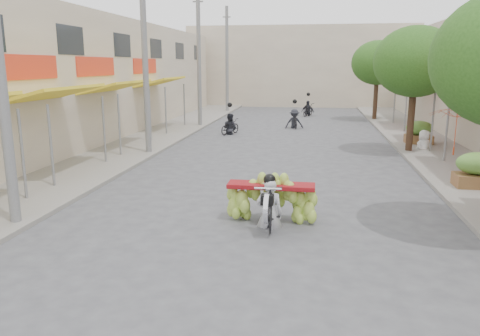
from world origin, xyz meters
The scene contains 18 objects.
ground centered at (0.00, 0.00, 0.00)m, with size 120.00×120.00×0.00m, color #525357.
sidewalk_left centered at (-7.00, 15.00, 0.06)m, with size 4.00×60.00×0.12m, color gray.
sidewalk_right centered at (7.00, 15.00, 0.06)m, with size 4.00×60.00×0.12m, color gray.
shophouse_row_left centered at (-11.98, 13.98, 3.00)m, with size 9.77×40.00×6.00m.
far_building centered at (0.00, 38.00, 3.50)m, with size 20.00×6.00×7.00m, color beige.
utility_pole_mid centered at (-5.40, 12.00, 4.03)m, with size 0.60×0.24×8.00m.
utility_pole_far centered at (-5.40, 21.00, 4.03)m, with size 0.60×0.24×8.00m.
utility_pole_back centered at (-5.40, 30.00, 4.03)m, with size 0.60×0.24×8.00m.
street_tree_mid centered at (5.40, 14.00, 3.78)m, with size 3.40×3.40×5.25m.
street_tree_far centered at (5.40, 26.00, 3.78)m, with size 3.40×3.40×5.25m.
produce_crate_mid centered at (6.20, 8.00, 0.71)m, with size 1.20×0.88×1.16m.
produce_crate_far centered at (6.20, 16.00, 0.71)m, with size 1.20×0.88×1.16m.
banana_motorbike centered at (0.43, 4.04, 0.71)m, with size 2.20×1.95×2.13m.
market_umbrella centered at (5.90, 9.35, 2.40)m, with size 1.87×1.87×1.60m.
pedestrian centered at (6.13, 14.60, 0.93)m, with size 0.92×0.77×1.61m.
bg_motorbike_a centered at (-3.08, 18.24, 0.77)m, with size 1.11×1.58×1.95m.
bg_motorbike_b centered at (0.25, 21.18, 0.88)m, with size 1.16×1.55×1.95m.
bg_motorbike_c centered at (0.94, 28.04, 0.80)m, with size 1.11×1.72×1.95m.
Camera 1 is at (1.37, -6.42, 3.69)m, focal length 35.00 mm.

